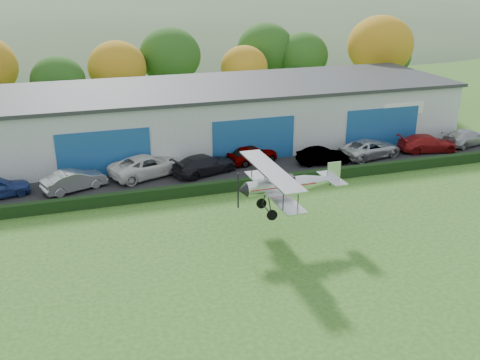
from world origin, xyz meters
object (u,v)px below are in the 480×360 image
object	(u,v)px
car_1	(74,180)
car_6	(370,148)
car_8	(466,137)
biplane	(285,183)
car_7	(428,143)
car_2	(148,166)
hangar	(233,113)
car_4	(252,154)
car_3	(205,164)
car_5	(322,156)

from	to	relation	value
car_1	car_6	distance (m)	24.05
car_6	car_8	xyz separation A→B (m)	(10.02, 0.38, -0.03)
car_6	biplane	size ratio (longest dim) A/B	0.74
car_7	biplane	world-z (taller)	biplane
car_2	car_7	size ratio (longest dim) A/B	1.17
hangar	car_6	distance (m)	12.81
car_8	car_4	bearing A→B (deg)	72.40
car_1	car_3	size ratio (longest dim) A/B	0.87
car_5	hangar	bearing A→B (deg)	37.81
car_5	car_3	bearing A→B (deg)	93.32
car_2	car_4	bearing A→B (deg)	-107.15
car_4	biplane	size ratio (longest dim) A/B	0.58
car_1	car_4	bearing A→B (deg)	-104.26
car_5	car_6	xyz separation A→B (m)	(4.64, 0.41, 0.08)
car_6	car_4	bearing A→B (deg)	69.87
hangar	car_3	bearing A→B (deg)	-120.53
hangar	car_4	size ratio (longest dim) A/B	9.44
car_8	car_6	bearing A→B (deg)	78.17
car_7	car_8	world-z (taller)	car_7
car_4	car_5	distance (m)	5.72
car_1	car_6	world-z (taller)	car_6
car_6	car_5	bearing A→B (deg)	84.21
car_5	car_8	world-z (taller)	car_8
car_6	car_7	size ratio (longest dim) A/B	1.07
car_3	biplane	size ratio (longest dim) A/B	0.71
car_3	car_2	bearing A→B (deg)	60.57
car_3	biplane	world-z (taller)	biplane
hangar	car_3	size ratio (longest dim) A/B	7.80
car_6	car_8	size ratio (longest dim) A/B	1.08
car_8	biplane	xyz separation A→B (m)	(-22.25, -11.39, 2.45)
car_6	biplane	distance (m)	16.63
car_3	car_7	world-z (taller)	car_3
car_5	car_2	bearing A→B (deg)	91.19
car_5	car_1	bearing A→B (deg)	96.87
car_3	car_5	size ratio (longest dim) A/B	1.26
car_2	car_8	bearing A→B (deg)	-111.92
car_8	car_3	bearing A→B (deg)	76.14
car_2	car_4	world-z (taller)	car_2
car_8	biplane	size ratio (longest dim) A/B	0.68
car_2	car_3	distance (m)	4.32
car_5	car_4	bearing A→B (deg)	76.66
car_3	biplane	distance (m)	11.76
car_7	biplane	distance (m)	20.97
car_8	car_2	bearing A→B (deg)	74.44
car_7	biplane	xyz separation A→B (m)	(-17.77, -10.86, 2.44)
car_3	car_8	world-z (taller)	car_3
car_7	car_8	size ratio (longest dim) A/B	1.01
car_4	car_3	bearing A→B (deg)	92.36
car_5	car_7	bearing A→B (deg)	-80.94
car_4	car_7	xyz separation A→B (m)	(15.51, -1.78, 0.01)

